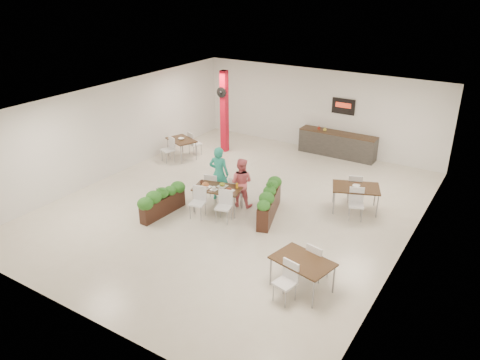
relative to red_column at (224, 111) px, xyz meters
name	(u,v)px	position (x,y,z in m)	size (l,w,h in m)	color
ground	(237,205)	(3.00, -3.79, -1.64)	(12.00, 12.00, 0.00)	beige
room_shell	(237,143)	(3.00, -3.79, 0.36)	(10.10, 12.10, 3.22)	white
red_column	(224,111)	(0.00, 0.00, 0.00)	(0.40, 0.41, 3.20)	#B80C21
service_counter	(337,144)	(4.00, 1.86, -1.15)	(3.00, 0.64, 2.20)	#292725
main_table	(217,191)	(2.69, -4.39, -1.01)	(1.56, 1.86, 0.92)	black
diner_man	(219,174)	(2.30, -3.73, -0.77)	(0.63, 0.42, 1.74)	teal
diner_woman	(241,182)	(3.10, -3.73, -0.88)	(0.74, 0.58, 1.53)	#F06A75
planter_left	(162,199)	(1.47, -5.45, -1.15)	(0.47, 1.75, 0.91)	black
planter_right	(269,200)	(4.17, -3.90, -1.13)	(0.94, 2.03, 1.11)	black
side_table_a	(181,142)	(-0.95, -1.53, -1.02)	(1.35, 1.66, 0.92)	black
side_table_b	(356,190)	(6.14, -2.17, -1.00)	(1.60, 1.66, 0.92)	black
side_table_c	(302,265)	(6.45, -6.53, -1.01)	(1.47, 1.67, 0.92)	black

